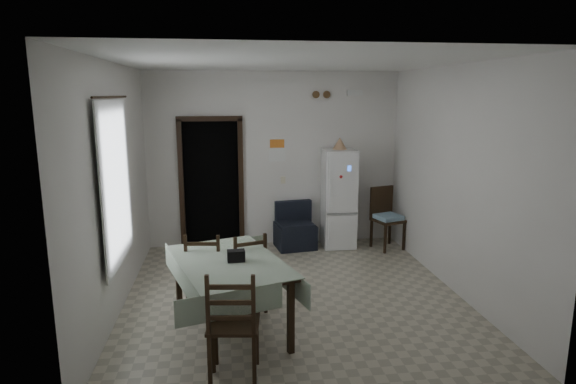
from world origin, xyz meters
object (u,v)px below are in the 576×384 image
(corner_chair, at_px, (388,219))
(dining_chair_far_right, at_px, (246,271))
(dining_chair_far_left, at_px, (206,272))
(dining_table, at_px, (230,296))
(navy_seat, at_px, (295,226))
(fridge, at_px, (339,199))
(dining_chair_near_head, at_px, (234,322))

(corner_chair, xyz_separation_m, dining_chair_far_right, (-2.44, -2.00, -0.03))
(dining_chair_far_left, bearing_deg, dining_table, 124.59)
(navy_seat, relative_size, corner_chair, 0.74)
(dining_table, bearing_deg, dining_chair_far_left, 99.84)
(fridge, distance_m, dining_chair_far_left, 3.12)
(dining_table, relative_size, dining_chair_far_right, 1.60)
(navy_seat, xyz_separation_m, corner_chair, (1.52, -0.25, 0.13))
(dining_table, relative_size, dining_chair_near_head, 1.47)
(dining_chair_near_head, bearing_deg, dining_chair_far_right, -89.85)
(navy_seat, bearing_deg, dining_chair_near_head, -114.38)
(corner_chair, relative_size, dining_chair_far_left, 1.03)
(corner_chair, height_order, dining_chair_far_left, corner_chair)
(dining_table, distance_m, dining_chair_far_right, 0.57)
(navy_seat, height_order, dining_chair_near_head, dining_chair_near_head)
(fridge, bearing_deg, corner_chair, -16.94)
(navy_seat, bearing_deg, dining_chair_far_left, -129.29)
(dining_chair_far_left, bearing_deg, fridge, -125.80)
(fridge, height_order, navy_seat, fridge)
(dining_chair_near_head, bearing_deg, dining_chair_far_left, -70.70)
(fridge, distance_m, dining_chair_far_right, 2.82)
(dining_chair_far_right, bearing_deg, navy_seat, -128.51)
(navy_seat, bearing_deg, dining_chair_far_right, -119.86)
(dining_chair_far_left, bearing_deg, corner_chair, -137.94)
(navy_seat, relative_size, dining_chair_far_left, 0.76)
(navy_seat, bearing_deg, fridge, -7.53)
(fridge, relative_size, navy_seat, 2.17)
(dining_chair_far_right, xyz_separation_m, dining_chair_near_head, (-0.17, -1.38, 0.04))
(corner_chair, relative_size, dining_chair_near_head, 0.97)
(dining_chair_far_left, xyz_separation_m, dining_chair_near_head, (0.29, -1.38, 0.03))
(dining_chair_near_head, bearing_deg, corner_chair, -120.39)
(navy_seat, distance_m, dining_chair_near_head, 3.80)
(fridge, xyz_separation_m, dining_table, (-1.86, -2.79, -0.41))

